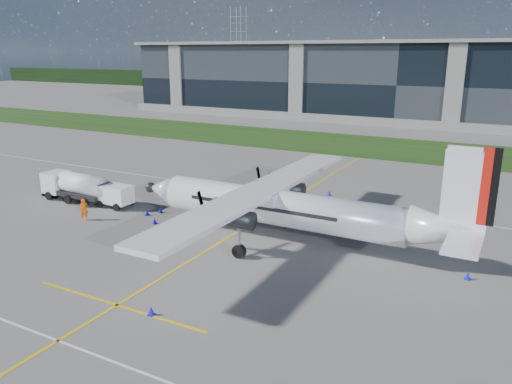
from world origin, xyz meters
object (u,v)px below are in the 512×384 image
Objects in this scene: safety_cone_fwd at (147,212)px; safety_cone_stbdwing at (329,193)px; baggage_tug at (115,196)px; ground_crew_person at (84,208)px; safety_cone_nose_stbd at (161,210)px; fuel_tanker_truck at (71,186)px; turboprop_aircraft at (292,189)px; pylon_west at (239,48)px; safety_cone_nose_port at (155,221)px; safety_cone_tail at (468,276)px; safety_cone_portwing at (151,311)px.

safety_cone_stbdwing is at bearing 48.70° from safety_cone_fwd.
baggage_tug is 4.00m from ground_crew_person.
ground_crew_person reaches higher than safety_cone_nose_stbd.
ground_crew_person is at bearing -137.26° from safety_cone_fwd.
baggage_tug is 4.21m from safety_cone_fwd.
fuel_tanker_truck reaches higher than baggage_tug.
safety_cone_stbdwing is 16.35m from safety_cone_nose_stbd.
safety_cone_fwd is (-13.48, -0.03, -3.84)m from turboprop_aircraft.
fuel_tanker_truck is at bearing 179.50° from turboprop_aircraft.
turboprop_aircraft is at bearing 0.11° from safety_cone_fwd.
safety_cone_nose_port is at bearing -62.20° from pylon_west.
baggage_tug is 6.68× the size of safety_cone_stbdwing.
safety_cone_tail is at bearing -3.40° from safety_cone_nose_stbd.
safety_cone_stbdwing is 17.48m from safety_cone_nose_port.
ground_crew_person is 4.19× the size of safety_cone_nose_stbd.
safety_cone_nose_stbd is at bearing 4.92° from fuel_tanker_truck.
pylon_west reaches higher than safety_cone_nose_port.
baggage_tug is at bearing -173.74° from safety_cone_nose_stbd.
safety_cone_tail is at bearing -55.19° from pylon_west.
fuel_tanker_truck is at bearing -176.31° from baggage_tug.
safety_cone_stbdwing is (-13.99, 13.60, 0.00)m from safety_cone_tail.
fuel_tanker_truck is at bearing 178.62° from safety_cone_fwd.
pylon_west is at bearing 117.80° from safety_cone_nose_port.
turboprop_aircraft is 14.02m from safety_cone_fwd.
ground_crew_person reaches higher than safety_cone_nose_port.
pylon_west is at bearing 124.81° from safety_cone_tail.
safety_cone_stbdwing is at bearing 135.82° from safety_cone_tail.
safety_cone_fwd and safety_cone_stbdwing have the same top height.
safety_cone_fwd is at bearing -62.60° from pylon_west.
baggage_tug is 6.68× the size of safety_cone_nose_stbd.
baggage_tug is 6.68× the size of safety_cone_nose_port.
ground_crew_person is 4.19× the size of safety_cone_nose_port.
safety_cone_stbdwing and safety_cone_nose_port have the same top height.
safety_cone_fwd is 1.00× the size of safety_cone_stbdwing.
safety_cone_nose_stbd is at bearing 127.18° from safety_cone_portwing.
safety_cone_nose_stbd is (-10.67, 14.07, 0.00)m from safety_cone_portwing.
safety_cone_nose_stbd is at bearing -62.23° from pylon_west.
safety_cone_nose_port is at bearing -177.51° from safety_cone_tail.
turboprop_aircraft is at bearing -50.96° from ground_crew_person.
safety_cone_tail is 1.00× the size of safety_cone_nose_port.
turboprop_aircraft reaches higher than safety_cone_stbdwing.
ground_crew_person is 17.80m from safety_cone_portwing.
baggage_tug reaches higher than safety_cone_nose_port.
pylon_west reaches higher than turboprop_aircraft.
baggage_tug reaches higher than safety_cone_stbdwing.
baggage_tug is (5.14, 0.33, -0.34)m from fuel_tanker_truck.
safety_cone_tail and safety_cone_stbdwing have the same top height.
turboprop_aircraft is 13.84m from safety_cone_stbdwing.
fuel_tanker_truck is at bearing 147.23° from safety_cone_portwing.
pylon_west is 167.95m from turboprop_aircraft.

